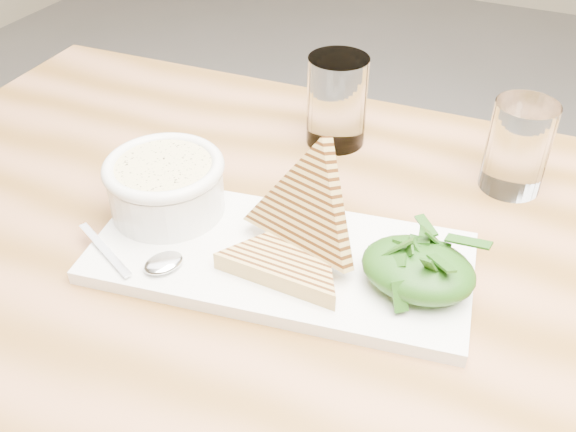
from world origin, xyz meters
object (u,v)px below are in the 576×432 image
at_px(platter, 280,258).
at_px(glass_near, 337,101).
at_px(table_top, 340,319).
at_px(soup_bowl, 167,191).
at_px(glass_far, 518,147).

xyz_separation_m(platter, glass_near, (-0.04, 0.26, 0.05)).
bearing_deg(platter, table_top, -20.29).
height_order(soup_bowl, glass_far, glass_far).
bearing_deg(glass_far, table_top, -111.84).
bearing_deg(soup_bowl, glass_far, 34.65).
bearing_deg(table_top, glass_far, 68.16).
bearing_deg(platter, glass_far, 52.19).
xyz_separation_m(table_top, glass_near, (-0.12, 0.29, 0.08)).
xyz_separation_m(soup_bowl, glass_near, (0.11, 0.25, 0.02)).
height_order(platter, soup_bowl, soup_bowl).
bearing_deg(platter, glass_near, 99.01).
distance_m(table_top, soup_bowl, 0.24).
xyz_separation_m(table_top, soup_bowl, (-0.23, 0.04, 0.06)).
height_order(platter, glass_far, glass_far).
xyz_separation_m(platter, glass_far, (0.20, 0.25, 0.05)).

